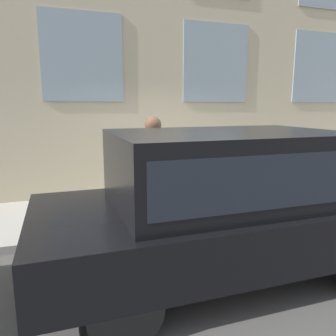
{
  "coord_description": "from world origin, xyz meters",
  "views": [
    {
      "loc": [
        -4.67,
        2.04,
        2.01
      ],
      "look_at": [
        0.42,
        0.31,
        0.99
      ],
      "focal_mm": 35.0,
      "sensor_mm": 36.0,
      "label": 1
    }
  ],
  "objects": [
    {
      "name": "ground_plane",
      "position": [
        0.0,
        0.0,
        0.0
      ],
      "size": [
        80.0,
        80.0,
        0.0
      ],
      "primitive_type": "plane",
      "color": "#514F4C"
    },
    {
      "name": "sidewalk",
      "position": [
        1.13,
        0.0,
        0.06
      ],
      "size": [
        2.27,
        60.0,
        0.12
      ],
      "color": "#B2ADA3",
      "rests_on": "ground_plane"
    },
    {
      "name": "fire_hydrant",
      "position": [
        0.38,
        0.06,
        0.55
      ],
      "size": [
        0.34,
        0.45,
        0.83
      ],
      "color": "red",
      "rests_on": "sidewalk"
    },
    {
      "name": "person",
      "position": [
        0.47,
        0.55,
        1.16
      ],
      "size": [
        0.42,
        0.28,
        1.72
      ],
      "rotation": [
        0.0,
        0.0,
        -1.75
      ],
      "color": "#998466",
      "rests_on": "sidewalk"
    },
    {
      "name": "parked_truck_black_near",
      "position": [
        -1.31,
        0.22,
        0.97
      ],
      "size": [
        2.0,
        4.24,
        1.72
      ],
      "color": "black",
      "rests_on": "ground_plane"
    }
  ]
}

